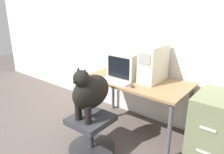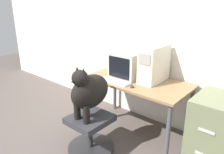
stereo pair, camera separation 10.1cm
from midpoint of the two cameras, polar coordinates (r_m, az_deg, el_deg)
ground_plane at (r=3.01m, az=2.89°, el=-16.35°), size 12.00×12.00×0.00m
wall_back at (r=3.15m, az=12.35°, el=10.63°), size 8.00×0.05×2.60m
desk at (r=2.95m, az=7.46°, el=-2.46°), size 1.39×0.73×0.75m
crt_monitor at (r=3.04m, az=5.59°, el=3.46°), size 0.40×0.49×0.35m
pc_tower at (r=2.86m, az=11.97°, el=3.41°), size 0.22×0.48×0.47m
keyboard at (r=2.83m, az=1.87°, el=-1.15°), size 0.41×0.14×0.03m
computer_mouse at (r=2.66m, az=6.31°, el=-2.44°), size 0.06×0.04×0.04m
office_chair at (r=2.74m, az=-4.57°, el=-14.35°), size 0.57×0.57×0.46m
dog at (r=2.48m, az=-4.90°, el=-3.64°), size 0.28×0.53×0.63m
filing_cabinet at (r=2.73m, az=26.04°, el=-12.51°), size 0.45×0.60×0.79m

